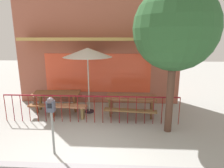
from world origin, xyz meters
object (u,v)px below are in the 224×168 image
picnic_table_right (131,101)px  picnic_table_left (57,96)px  patio_umbrella (88,53)px  street_tree (175,29)px  patio_bench (68,108)px  parking_meter_near (51,111)px

picnic_table_right → picnic_table_left: bearing=172.5°
patio_umbrella → street_tree: size_ratio=0.58×
patio_bench → street_tree: street_tree is taller
street_tree → patio_bench: bearing=166.0°
picnic_table_left → patio_bench: size_ratio=1.35×
picnic_table_right → street_tree: size_ratio=0.45×
street_tree → patio_umbrella: bearing=152.2°
patio_bench → picnic_table_right: bearing=6.1°
picnic_table_left → street_tree: size_ratio=0.45×
street_tree → picnic_table_right: bearing=135.2°
parking_meter_near → patio_bench: bearing=97.0°
picnic_table_left → street_tree: (4.02, -1.48, 2.47)m
picnic_table_left → patio_umbrella: bearing=-1.9°
picnic_table_right → parking_meter_near: parking_meter_near is taller
patio_bench → parking_meter_near: 2.38m
picnic_table_right → patio_bench: (-2.31, -0.25, -0.26)m
picnic_table_left → patio_bench: 0.91m
picnic_table_left → patio_bench: (0.60, -0.63, -0.26)m
picnic_table_right → patio_umbrella: bearing=168.3°
picnic_table_right → patio_umbrella: size_ratio=0.77×
patio_umbrella → picnic_table_left: bearing=178.1°
picnic_table_left → patio_umbrella: patio_umbrella is taller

